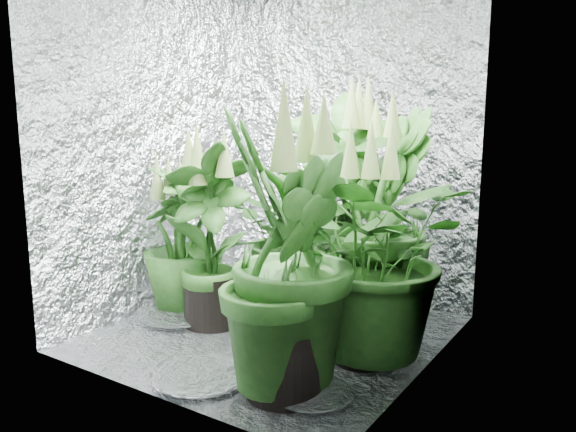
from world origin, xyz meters
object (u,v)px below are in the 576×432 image
(plant_d, at_px, (182,242))
(plant_e, at_px, (365,251))
(plant_a, at_px, (296,235))
(plant_g, at_px, (285,258))
(circulation_fan, at_px, (402,311))
(plant_b, at_px, (344,206))
(plant_c, at_px, (381,221))
(plant_f, at_px, (211,237))

(plant_d, relative_size, plant_e, 0.82)
(plant_d, distance_m, plant_e, 1.13)
(plant_a, xyz_separation_m, plant_d, (-0.46, -0.46, -0.02))
(plant_a, bearing_deg, plant_g, -59.93)
(circulation_fan, bearing_deg, plant_b, 150.72)
(plant_a, xyz_separation_m, plant_b, (0.29, 0.03, 0.19))
(plant_g, bearing_deg, plant_e, 74.91)
(plant_b, bearing_deg, plant_c, -17.10)
(plant_a, height_order, plant_e, plant_e)
(plant_b, xyz_separation_m, plant_d, (-0.75, -0.49, -0.21))
(plant_a, xyz_separation_m, plant_f, (-0.21, -0.50, 0.05))
(plant_b, xyz_separation_m, plant_e, (0.37, -0.51, -0.10))
(plant_a, bearing_deg, plant_f, -112.34)
(plant_f, bearing_deg, plant_e, 1.32)
(plant_g, relative_size, circulation_fan, 3.31)
(plant_d, height_order, plant_f, plant_f)
(plant_f, relative_size, circulation_fan, 2.88)
(plant_e, relative_size, plant_f, 1.03)
(plant_a, bearing_deg, circulation_fan, -13.25)
(plant_g, bearing_deg, plant_b, 104.47)
(plant_c, height_order, plant_e, plant_c)
(plant_a, relative_size, circulation_fan, 2.57)
(plant_d, distance_m, plant_f, 0.27)
(plant_f, bearing_deg, plant_a, 67.66)
(plant_a, bearing_deg, plant_d, -135.24)
(plant_c, bearing_deg, plant_g, -90.53)
(plant_d, xyz_separation_m, circulation_fan, (1.19, 0.28, -0.25))
(plant_f, bearing_deg, plant_d, 169.63)
(plant_f, xyz_separation_m, circulation_fan, (0.94, 0.33, -0.32))
(plant_b, relative_size, plant_f, 1.24)
(plant_b, bearing_deg, plant_f, -133.25)
(plant_e, relative_size, circulation_fan, 2.98)
(plant_a, relative_size, plant_g, 0.78)
(plant_b, xyz_separation_m, circulation_fan, (0.44, -0.20, -0.46))
(plant_c, distance_m, plant_e, 0.45)
(plant_b, distance_m, plant_c, 0.27)
(plant_g, bearing_deg, plant_a, 120.07)
(plant_b, bearing_deg, plant_g, -75.53)
(plant_e, bearing_deg, plant_c, 104.87)
(plant_d, relative_size, plant_g, 0.74)
(plant_f, bearing_deg, plant_c, 30.82)
(plant_b, xyz_separation_m, plant_c, (0.26, -0.08, -0.04))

